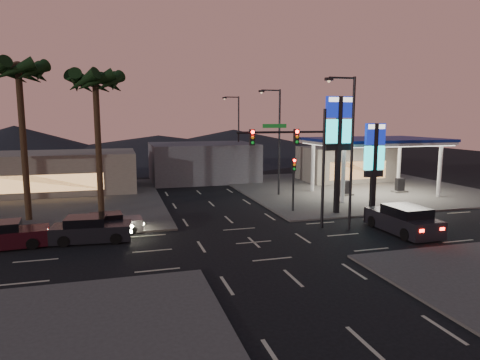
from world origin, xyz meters
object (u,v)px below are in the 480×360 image
object	(u,v)px
pylon_sign_short	(374,155)
car_lane_a_mid	(4,236)
suv_station	(403,220)
car_lane_a_front	(91,230)
gas_station	(375,142)
traffic_signal_mast	(300,152)
pylon_sign_tall	(339,131)
car_lane_b_front	(110,224)

from	to	relation	value
pylon_sign_short	car_lane_a_mid	distance (m)	25.48
suv_station	car_lane_a_front	bearing A→B (deg)	169.70
gas_station	suv_station	xyz separation A→B (m)	(-6.00, -12.58, -4.25)
traffic_signal_mast	car_lane_a_front	size ratio (longest dim) A/B	1.65
pylon_sign_short	suv_station	bearing A→B (deg)	-101.11
pylon_sign_short	traffic_signal_mast	bearing A→B (deg)	-160.87
car_lane_a_mid	suv_station	world-z (taller)	suv_station
traffic_signal_mast	suv_station	distance (m)	8.06
gas_station	car_lane_a_front	bearing A→B (deg)	-160.38
pylon_sign_short	pylon_sign_tall	bearing A→B (deg)	158.20
pylon_sign_short	car_lane_b_front	bearing A→B (deg)	179.91
gas_station	pylon_sign_tall	world-z (taller)	pylon_sign_tall
pylon_sign_tall	car_lane_b_front	bearing A→B (deg)	-176.70
traffic_signal_mast	car_lane_b_front	world-z (taller)	traffic_signal_mast
traffic_signal_mast	car_lane_a_front	xyz separation A→B (m)	(-13.17, 0.96, -4.51)
pylon_sign_short	traffic_signal_mast	distance (m)	7.69
gas_station	traffic_signal_mast	xyz separation A→B (m)	(-12.24, -10.01, 0.15)
car_lane_a_mid	car_lane_b_front	xyz separation A→B (m)	(5.79, 1.62, -0.10)
suv_station	pylon_sign_short	bearing A→B (deg)	78.89
gas_station	suv_station	bearing A→B (deg)	-115.49
gas_station	car_lane_a_mid	world-z (taller)	gas_station
gas_station	traffic_signal_mast	bearing A→B (deg)	-140.72
pylon_sign_short	car_lane_a_front	bearing A→B (deg)	-175.64
pylon_sign_tall	traffic_signal_mast	size ratio (longest dim) A/B	1.12
gas_station	pylon_sign_short	bearing A→B (deg)	-123.69
pylon_sign_short	suv_station	size ratio (longest dim) A/B	1.28
pylon_sign_tall	suv_station	xyz separation A→B (m)	(1.50, -6.08, -5.56)
car_lane_a_mid	traffic_signal_mast	bearing A→B (deg)	-2.96
pylon_sign_tall	pylon_sign_short	distance (m)	3.20
traffic_signal_mast	suv_station	world-z (taller)	traffic_signal_mast
pylon_sign_tall	pylon_sign_short	bearing A→B (deg)	-21.80
suv_station	car_lane_b_front	bearing A→B (deg)	164.42
car_lane_a_front	suv_station	bearing A→B (deg)	-10.30
car_lane_b_front	suv_station	bearing A→B (deg)	-15.58
pylon_sign_short	car_lane_a_mid	world-z (taller)	pylon_sign_short
pylon_sign_short	car_lane_a_mid	xyz separation A→B (m)	(-25.12, -1.59, -3.94)
gas_station	car_lane_b_front	xyz separation A→B (m)	(-24.33, -7.47, -4.47)
car_lane_a_front	car_lane_a_mid	distance (m)	4.71
gas_station	traffic_signal_mast	size ratio (longest dim) A/B	1.53
pylon_sign_tall	car_lane_a_mid	size ratio (longest dim) A/B	1.85
pylon_sign_tall	car_lane_b_front	distance (m)	17.83
pylon_sign_short	suv_station	xyz separation A→B (m)	(-1.00, -5.08, -3.82)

